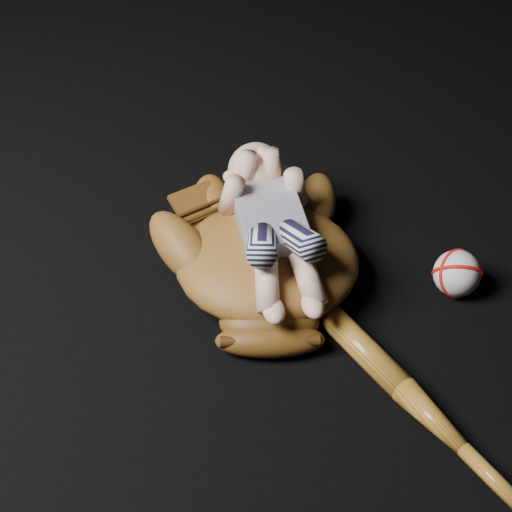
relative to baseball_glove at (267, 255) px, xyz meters
The scene contains 4 objects.
baseball_glove is the anchor object (origin of this frame).
newborn_baby 0.06m from the baseball_glove, 40.14° to the left, with size 0.17×0.37×0.15m, color #E5AF93, non-canonical shape.
baseball_bat 0.33m from the baseball_glove, 52.16° to the right, with size 0.04×0.45×0.04m, color #96611D, non-canonical shape.
baseball 0.31m from the baseball_glove, ahead, with size 0.08×0.08×0.08m, color silver.
Camera 1 is at (-0.06, -0.75, 0.94)m, focal length 55.00 mm.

